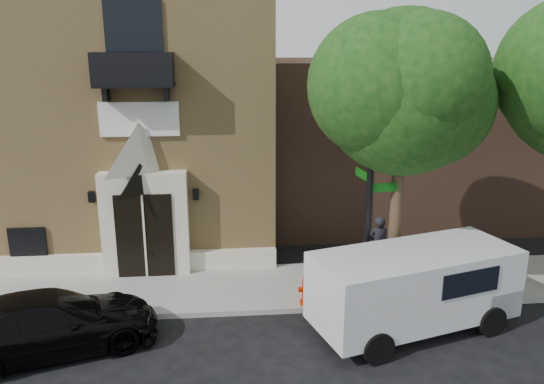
% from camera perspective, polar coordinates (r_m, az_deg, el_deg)
% --- Properties ---
extents(ground, '(120.00, 120.00, 0.00)m').
position_cam_1_polar(ground, '(14.65, -10.58, -13.26)').
color(ground, black).
rests_on(ground, ground).
extents(sidewalk, '(42.00, 3.00, 0.15)m').
position_cam_1_polar(sidewalk, '(15.87, -6.44, -10.39)').
color(sidewalk, gray).
rests_on(sidewalk, ground).
extents(church, '(12.20, 11.01, 9.30)m').
position_cam_1_polar(church, '(21.34, -17.33, 8.53)').
color(church, tan).
rests_on(church, ground).
extents(neighbour_building, '(18.00, 8.00, 6.40)m').
position_cam_1_polar(neighbour_building, '(24.46, 20.57, 5.67)').
color(neighbour_building, brown).
rests_on(neighbour_building, ground).
extents(street_tree_left, '(4.97, 4.38, 7.77)m').
position_cam_1_polar(street_tree_left, '(13.92, 14.19, 10.44)').
color(street_tree_left, '#38281C').
rests_on(street_tree_left, sidewalk).
extents(black_sedan, '(5.34, 3.47, 1.44)m').
position_cam_1_polar(black_sedan, '(13.77, -22.84, -12.90)').
color(black_sedan, black).
rests_on(black_sedan, ground).
extents(cargo_van, '(5.51, 3.44, 2.10)m').
position_cam_1_polar(cargo_van, '(14.00, 15.69, -9.63)').
color(cargo_van, silver).
rests_on(cargo_van, ground).
extents(street_sign, '(1.07, 0.99, 6.30)m').
position_cam_1_polar(street_sign, '(14.00, 10.46, 0.07)').
color(street_sign, black).
rests_on(street_sign, sidewalk).
extents(fire_hydrant, '(0.49, 0.40, 0.87)m').
position_cam_1_polar(fire_hydrant, '(14.66, 3.82, -10.45)').
color(fire_hydrant, '#A81B00').
rests_on(fire_hydrant, sidewalk).
extents(dumpster, '(2.01, 1.45, 1.19)m').
position_cam_1_polar(dumpster, '(15.56, 13.68, -8.57)').
color(dumpster, '#0E3417').
rests_on(dumpster, sidewalk).
extents(planter, '(0.86, 0.80, 0.79)m').
position_cam_1_polar(planter, '(16.95, -13.19, -7.24)').
color(planter, '#465B28').
rests_on(planter, sidewalk).
extents(pedestrian_near, '(0.68, 0.45, 1.83)m').
position_cam_1_polar(pedestrian_near, '(16.68, 11.32, -5.59)').
color(pedestrian_near, black).
rests_on(pedestrian_near, sidewalk).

